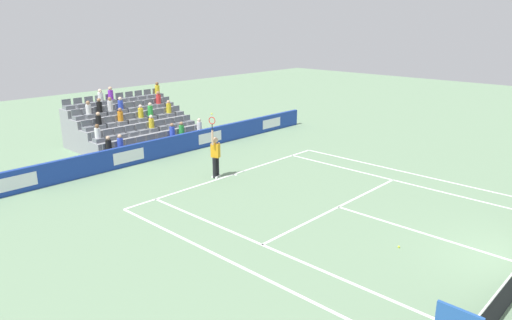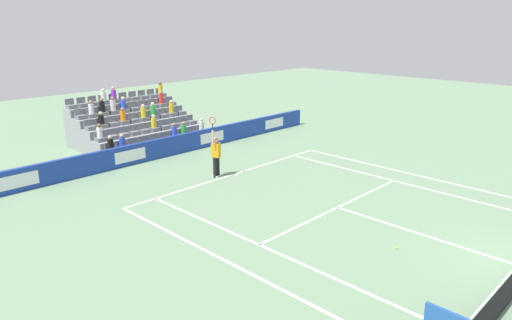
{
  "view_description": "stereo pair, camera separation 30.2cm",
  "coord_description": "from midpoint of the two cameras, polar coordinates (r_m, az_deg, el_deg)",
  "views": [
    {
      "loc": [
        13.54,
        2.22,
        6.51
      ],
      "look_at": [
        0.4,
        -10.15,
        1.1
      ],
      "focal_mm": 32.74,
      "sensor_mm": 36.0,
      "label": 1
    },
    {
      "loc": [
        13.33,
        2.44,
        6.51
      ],
      "look_at": [
        0.4,
        -10.15,
        1.1
      ],
      "focal_mm": 32.74,
      "sensor_mm": 36.0,
      "label": 2
    }
  ],
  "objects": [
    {
      "name": "line_doubles_sideline_left",
      "position": [
        13.19,
        -1.7,
        -12.88
      ],
      "size": [
        0.1,
        11.89,
        0.01
      ],
      "primitive_type": "cube",
      "color": "white",
      "rests_on": "ground"
    },
    {
      "name": "line_doubles_sideline_right",
      "position": [
        21.65,
        19.63,
        -1.81
      ],
      "size": [
        0.1,
        11.89,
        0.01
      ],
      "primitive_type": "cube",
      "color": "white",
      "rests_on": "ground"
    },
    {
      "name": "sponsor_barrier",
      "position": [
        23.8,
        -9.74,
        1.77
      ],
      "size": [
        19.97,
        0.22,
        0.97
      ],
      "color": "#193899",
      "rests_on": "ground"
    },
    {
      "name": "line_singles_sideline_right",
      "position": [
        20.46,
        17.99,
        -2.7
      ],
      "size": [
        0.1,
        11.89,
        0.01
      ],
      "primitive_type": "cube",
      "color": "white",
      "rests_on": "ground"
    },
    {
      "name": "stadium_stand",
      "position": [
        26.61,
        -14.35,
        3.83
      ],
      "size": [
        6.2,
        4.75,
        3.02
      ],
      "color": "gray",
      "rests_on": "ground"
    },
    {
      "name": "tennis_player",
      "position": [
        19.99,
        -4.48,
        0.61
      ],
      "size": [
        0.54,
        0.43,
        2.85
      ],
      "color": "black",
      "rests_on": "ground"
    },
    {
      "name": "line_singles_sideline_left",
      "position": [
        14.06,
        2.38,
        -10.9
      ],
      "size": [
        0.1,
        11.89,
        0.01
      ],
      "primitive_type": "cube",
      "color": "white",
      "rests_on": "ground"
    },
    {
      "name": "loose_tennis_ball",
      "position": [
        14.73,
        17.35,
        -10.22
      ],
      "size": [
        0.07,
        0.07,
        0.07
      ],
      "primitive_type": "sphere",
      "color": "#D1E533",
      "rests_on": "ground"
    },
    {
      "name": "line_service",
      "position": [
        17.29,
        10.44,
        -5.71
      ],
      "size": [
        8.23,
        0.1,
        0.01
      ],
      "primitive_type": "cube",
      "color": "white",
      "rests_on": "ground"
    },
    {
      "name": "line_centre_service",
      "position": [
        15.92,
        20.1,
        -8.53
      ],
      "size": [
        0.1,
        6.4,
        0.01
      ],
      "primitive_type": "cube",
      "color": "white",
      "rests_on": "ground"
    },
    {
      "name": "line_baseline",
      "position": [
        20.62,
        -2.27,
        -1.73
      ],
      "size": [
        10.97,
        0.1,
        0.01
      ],
      "primitive_type": "cube",
      "color": "white",
      "rests_on": "ground"
    },
    {
      "name": "line_centre_mark",
      "position": [
        20.55,
        -2.08,
        -1.79
      ],
      "size": [
        0.1,
        0.2,
        0.01
      ],
      "primitive_type": "cube",
      "color": "white",
      "rests_on": "ground"
    }
  ]
}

